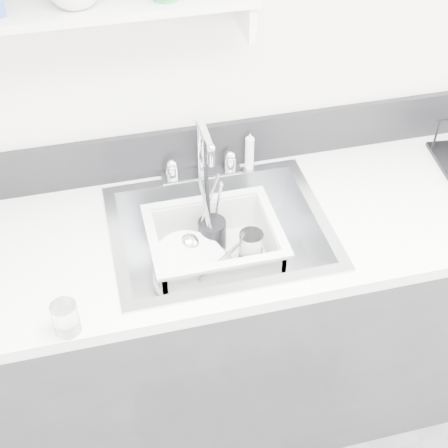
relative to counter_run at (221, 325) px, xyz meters
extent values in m
cube|color=silver|center=(0.00, 0.30, 0.84)|extent=(3.50, 0.02, 2.60)
cube|color=#2A2A2D|center=(0.00, 0.00, -0.02)|extent=(3.20, 0.62, 0.88)
cube|color=white|center=(0.00, 0.00, 0.44)|extent=(3.20, 0.62, 0.04)
cube|color=black|center=(0.00, 0.30, 0.54)|extent=(3.20, 0.02, 0.16)
cube|color=silver|center=(0.00, 0.25, 0.47)|extent=(0.26, 0.06, 0.02)
cylinder|color=silver|center=(-0.10, 0.25, 0.50)|extent=(0.04, 0.04, 0.05)
cylinder|color=silver|center=(0.10, 0.25, 0.50)|extent=(0.04, 0.04, 0.05)
cylinder|color=silver|center=(0.00, 0.25, 0.57)|extent=(0.02, 0.02, 0.20)
cylinder|color=silver|center=(0.00, 0.18, 0.68)|extent=(0.02, 0.15, 0.02)
cylinder|color=silver|center=(0.16, 0.25, 0.53)|extent=(0.03, 0.03, 0.14)
cube|color=silver|center=(-0.35, 0.23, 1.06)|extent=(1.00, 0.16, 0.02)
cube|color=silver|center=(0.13, 0.23, 1.00)|extent=(0.02, 0.14, 0.10)
cylinder|color=white|center=(-0.09, -0.04, 0.32)|extent=(0.26, 0.26, 0.02)
cylinder|color=white|center=(-0.08, -0.04, 0.33)|extent=(0.25, 0.25, 0.02)
cylinder|color=white|center=(-0.10, -0.04, 0.37)|extent=(0.28, 0.28, 0.10)
cylinder|color=black|center=(-0.01, 0.08, 0.36)|extent=(0.09, 0.09, 0.11)
cylinder|color=silver|center=(-0.02, 0.09, 0.46)|extent=(0.01, 0.05, 0.22)
cylinder|color=silver|center=(0.01, 0.07, 0.45)|extent=(0.02, 0.04, 0.20)
cylinder|color=black|center=(-0.02, 0.08, 0.48)|extent=(0.01, 0.06, 0.24)
cylinder|color=white|center=(0.10, 0.00, 0.36)|extent=(0.08, 0.08, 0.11)
cylinder|color=white|center=(-0.46, -0.27, 0.51)|extent=(0.07, 0.07, 0.09)
imported|color=white|center=(0.08, -0.08, 0.32)|extent=(0.13, 0.13, 0.03)
camera|label=1|loc=(-0.31, -1.31, 1.71)|focal=50.00mm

